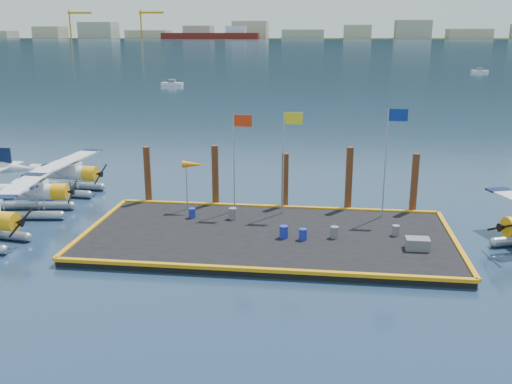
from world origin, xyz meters
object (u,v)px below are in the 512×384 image
at_px(flagpole_red, 237,148).
at_px(piling_3, 349,181).
at_px(drum_0, 192,213).
at_px(seaplane_b, 26,194).
at_px(seaplane_c, 62,174).
at_px(drum_5, 233,213).
at_px(piling_2, 285,183).
at_px(drum_3, 284,232).
at_px(crate, 417,244).
at_px(drum_1, 303,234).
at_px(drum_4, 396,230).
at_px(piling_1, 215,178).
at_px(windsock, 193,166).
at_px(flagpole_yellow, 287,147).
at_px(drum_2, 334,232).
at_px(piling_0, 148,177).
at_px(piling_4, 414,185).
at_px(flagpole_blue, 390,147).

xyz_separation_m(flagpole_red, piling_3, (6.79, 1.60, -2.25)).
bearing_deg(drum_0, piling_3, 18.91).
bearing_deg(seaplane_b, seaplane_c, 173.00).
bearing_deg(flagpole_red, seaplane_b, -175.21).
bearing_deg(drum_5, piling_2, 47.33).
xyz_separation_m(drum_3, crate, (6.92, -0.84, -0.04)).
xyz_separation_m(seaplane_c, piling_3, (20.11, -2.42, 0.80)).
height_order(drum_3, piling_2, piling_2).
bearing_deg(drum_1, drum_4, 14.76).
distance_m(drum_5, piling_1, 3.77).
bearing_deg(seaplane_c, windsock, 72.92).
bearing_deg(piling_1, drum_0, -104.27).
relative_size(crate, flagpole_yellow, 0.19).
bearing_deg(drum_2, drum_3, -172.87).
bearing_deg(piling_0, piling_2, 0.00).
bearing_deg(flagpole_yellow, piling_2, 97.21).
bearing_deg(crate, piling_1, 150.14).
bearing_deg(flagpole_yellow, drum_4, -27.20).
relative_size(drum_0, flagpole_yellow, 0.09).
distance_m(piling_3, piling_4, 4.00).
xyz_separation_m(drum_0, drum_4, (11.76, -1.62, -0.01)).
distance_m(drum_3, flagpole_blue, 8.25).
xyz_separation_m(drum_4, piling_3, (-2.45, 4.81, 1.47)).
xyz_separation_m(drum_3, flagpole_yellow, (-0.20, 4.35, 3.78)).
distance_m(seaplane_c, crate, 25.19).
relative_size(flagpole_blue, piling_0, 1.62).
distance_m(crate, piling_2, 10.06).
distance_m(drum_1, drum_4, 5.18).
bearing_deg(drum_0, piling_2, 30.98).
height_order(drum_5, flagpole_yellow, flagpole_yellow).
relative_size(flagpole_red, piling_0, 1.50).
height_order(drum_0, drum_4, drum_0).
relative_size(drum_0, drum_2, 0.92).
bearing_deg(drum_3, piling_0, 147.68).
relative_size(seaplane_c, piling_0, 2.19).
relative_size(drum_5, piling_1, 0.16).
height_order(drum_2, piling_1, piling_1).
xyz_separation_m(windsock, piling_0, (-3.47, 1.60, -1.23)).
xyz_separation_m(flagpole_red, flagpole_yellow, (3.00, 0.00, 0.12)).
xyz_separation_m(drum_3, drum_4, (6.05, 1.14, -0.05)).
bearing_deg(piling_0, piling_1, 0.00).
relative_size(seaplane_c, drum_2, 13.91).
height_order(drum_1, piling_1, piling_1).
bearing_deg(seaplane_b, piling_4, 89.06).
xyz_separation_m(windsock, piling_1, (1.03, 1.60, -1.13)).
xyz_separation_m(drum_1, piling_3, (2.55, 6.13, 1.45)).
bearing_deg(drum_4, drum_2, -166.51).
distance_m(drum_0, drum_1, 7.37).
height_order(seaplane_c, drum_4, seaplane_c).
bearing_deg(piling_1, piling_0, 180.00).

